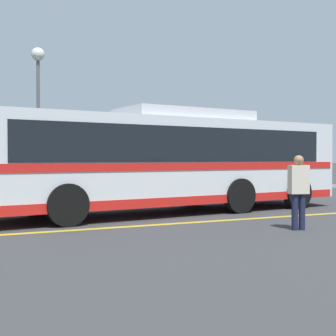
% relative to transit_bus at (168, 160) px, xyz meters
% --- Properties ---
extents(ground_plane, '(220.00, 220.00, 0.00)m').
position_rel_transit_bus_xyz_m(ground_plane, '(-0.40, 0.18, -1.54)').
color(ground_plane, '#38383A').
extents(lane_strip_0, '(31.11, 0.20, 0.01)m').
position_rel_transit_bus_xyz_m(lane_strip_0, '(-0.01, -2.20, -1.54)').
color(lane_strip_0, gold).
rests_on(lane_strip_0, ground_plane).
extents(curb_strip, '(39.11, 0.36, 0.15)m').
position_rel_transit_bus_xyz_m(curb_strip, '(-0.01, 6.69, -1.47)').
color(curb_strip, '#99999E').
rests_on(curb_strip, ground_plane).
extents(transit_bus, '(11.60, 3.75, 2.99)m').
position_rel_transit_bus_xyz_m(transit_bus, '(0.00, 0.00, 0.00)').
color(transit_bus, silver).
rests_on(transit_bus, ground_plane).
extents(pedestrian_1, '(0.46, 0.31, 1.64)m').
position_rel_transit_bus_xyz_m(pedestrian_1, '(1.20, -4.22, -0.61)').
color(pedestrian_1, '#191E38').
rests_on(pedestrian_1, ground_plane).
extents(street_lamp, '(0.55, 0.55, 6.14)m').
position_rel_transit_bus_xyz_m(street_lamp, '(-2.47, 7.51, 3.10)').
color(street_lamp, '#59595E').
rests_on(street_lamp, ground_plane).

